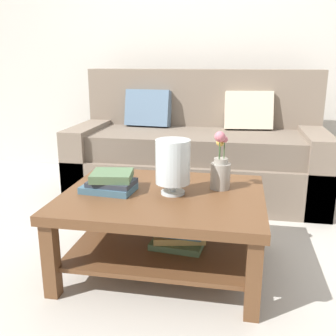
# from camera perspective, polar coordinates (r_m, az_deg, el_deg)

# --- Properties ---
(ground_plane) EXTENTS (10.00, 10.00, 0.00)m
(ground_plane) POSITION_cam_1_polar(r_m,az_deg,el_deg) (2.63, 0.50, -10.01)
(ground_plane) COLOR #B7B2A8
(back_wall) EXTENTS (6.40, 0.12, 2.70)m
(back_wall) POSITION_cam_1_polar(r_m,az_deg,el_deg) (4.01, 4.90, 18.62)
(back_wall) COLOR beige
(back_wall) RESTS_ON ground
(couch) EXTENTS (2.08, 0.90, 1.06)m
(couch) POSITION_cam_1_polar(r_m,az_deg,el_deg) (3.35, 4.37, 2.25)
(couch) COLOR #7A6B5B
(couch) RESTS_ON ground
(coffee_table) EXTENTS (1.08, 0.86, 0.44)m
(coffee_table) POSITION_cam_1_polar(r_m,az_deg,el_deg) (2.14, -0.57, -6.90)
(coffee_table) COLOR brown
(coffee_table) RESTS_ON ground
(book_stack_main) EXTENTS (0.30, 0.24, 0.11)m
(book_stack_main) POSITION_cam_1_polar(r_m,az_deg,el_deg) (2.13, -8.46, -2.07)
(book_stack_main) COLOR #3D6075
(book_stack_main) RESTS_ON coffee_table
(glass_hurricane_vase) EXTENTS (0.19, 0.19, 0.30)m
(glass_hurricane_vase) POSITION_cam_1_polar(r_m,az_deg,el_deg) (2.04, 0.73, 0.75)
(glass_hurricane_vase) COLOR silver
(glass_hurricane_vase) RESTS_ON coffee_table
(flower_pitcher) EXTENTS (0.11, 0.12, 0.33)m
(flower_pitcher) POSITION_cam_1_polar(r_m,az_deg,el_deg) (2.15, 7.74, -0.19)
(flower_pitcher) COLOR #9E998E
(flower_pitcher) RESTS_ON coffee_table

